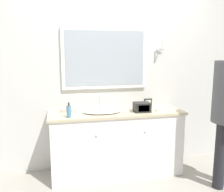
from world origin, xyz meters
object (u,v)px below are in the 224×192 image
at_px(soap_bottle, 69,111).
at_px(appliance_box, 142,107).
at_px(picture_frame, 148,103).
at_px(sink_basin, 102,111).

height_order(soap_bottle, appliance_box, soap_bottle).
bearing_deg(appliance_box, picture_frame, 54.33).
xyz_separation_m(sink_basin, soap_bottle, (-0.42, -0.16, 0.05)).
height_order(sink_basin, soap_bottle, soap_bottle).
bearing_deg(soap_bottle, picture_frame, 16.59).
bearing_deg(sink_basin, picture_frame, 13.75).
bearing_deg(picture_frame, appliance_box, -125.67).
height_order(soap_bottle, picture_frame, soap_bottle).
bearing_deg(soap_bottle, appliance_box, 5.37).
height_order(appliance_box, picture_frame, appliance_box).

